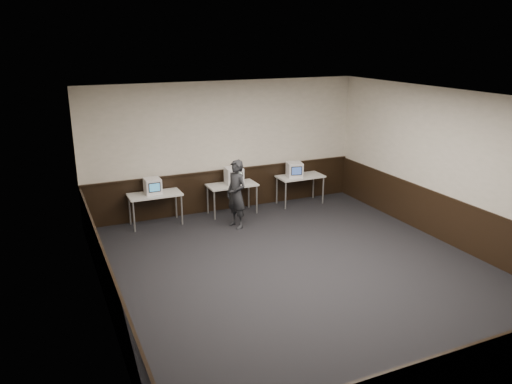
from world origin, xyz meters
The scene contains 18 objects.
floor centered at (0.00, 0.00, 0.00)m, with size 8.00×8.00×0.00m, color black.
ceiling centered at (0.00, 0.00, 3.20)m, with size 8.00×8.00×0.00m, color white.
back_wall centered at (0.00, 4.00, 1.60)m, with size 7.00×7.00×0.00m, color beige.
front_wall centered at (0.00, -4.00, 1.60)m, with size 7.00×7.00×0.00m, color beige.
left_wall centered at (-3.50, 0.00, 1.60)m, with size 8.00×8.00×0.00m, color beige.
right_wall centered at (3.50, 0.00, 1.60)m, with size 8.00×8.00×0.00m, color beige.
wainscot_back centered at (0.00, 3.98, 0.50)m, with size 6.98×0.04×1.00m, color black.
wainscot_front centered at (0.00, -3.98, 0.50)m, with size 6.98×0.04×1.00m, color black.
wainscot_left centered at (-3.48, 0.00, 0.50)m, with size 0.04×7.98×1.00m, color black.
wainscot_right centered at (3.48, 0.00, 0.50)m, with size 0.04×7.98×1.00m, color black.
wainscot_rail centered at (0.00, 3.96, 1.02)m, with size 6.98×0.06×0.04m, color black.
desk_left centered at (-1.90, 3.60, 0.68)m, with size 1.20×0.60×0.75m.
desk_center centered at (0.00, 3.60, 0.68)m, with size 1.20×0.60×0.75m.
desk_right centered at (1.90, 3.60, 0.68)m, with size 1.20×0.60×0.75m.
emac_left centered at (-1.93, 3.63, 0.93)m, with size 0.36×0.39×0.36m.
emac_center centered at (0.06, 3.62, 0.95)m, with size 0.44×0.47×0.41m.
emac_right centered at (1.71, 3.58, 0.94)m, with size 0.46×0.47×0.38m.
person centered at (-0.25, 2.70, 0.79)m, with size 0.57×0.38×1.57m, color #232428.
Camera 1 is at (-4.22, -7.28, 4.18)m, focal length 35.00 mm.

